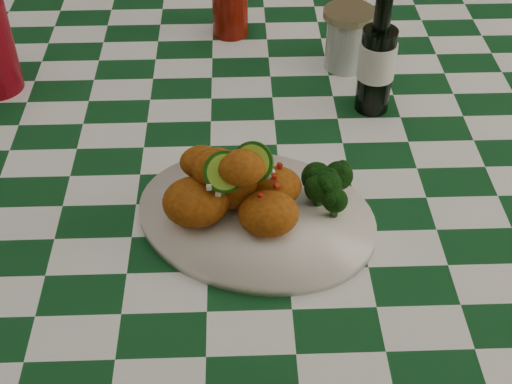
{
  "coord_description": "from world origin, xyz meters",
  "views": [
    {
      "loc": [
        0.04,
        -0.94,
        1.46
      ],
      "look_at": [
        0.06,
        -0.24,
        0.84
      ],
      "focal_mm": 50.0,
      "sensor_mm": 36.0,
      "label": 1
    }
  ],
  "objects_px": {
    "fried_chicken_pile": "(242,183)",
    "wooden_chair_right": "(329,57)",
    "plate": "(256,217)",
    "dining_table": "(219,283)",
    "mason_jar": "(347,39)",
    "beer_bottle": "(378,51)",
    "ketchup_bottle": "(230,0)",
    "wooden_chair_left": "(98,53)"
  },
  "relations": [
    {
      "from": "ketchup_bottle",
      "to": "beer_bottle",
      "type": "distance_m",
      "value": 0.35
    },
    {
      "from": "beer_bottle",
      "to": "wooden_chair_right",
      "type": "distance_m",
      "value": 0.81
    },
    {
      "from": "mason_jar",
      "to": "beer_bottle",
      "type": "height_order",
      "value": "beer_bottle"
    },
    {
      "from": "dining_table",
      "to": "fried_chicken_pile",
      "type": "distance_m",
      "value": 0.52
    },
    {
      "from": "dining_table",
      "to": "mason_jar",
      "type": "relative_size",
      "value": 15.31
    },
    {
      "from": "wooden_chair_right",
      "to": "beer_bottle",
      "type": "bearing_deg",
      "value": -88.94
    },
    {
      "from": "fried_chicken_pile",
      "to": "plate",
      "type": "bearing_deg",
      "value": 0.0
    },
    {
      "from": "dining_table",
      "to": "plate",
      "type": "relative_size",
      "value": 5.07
    },
    {
      "from": "fried_chicken_pile",
      "to": "mason_jar",
      "type": "xyz_separation_m",
      "value": [
        0.19,
        0.4,
        -0.02
      ]
    },
    {
      "from": "beer_bottle",
      "to": "dining_table",
      "type": "bearing_deg",
      "value": -173.64
    },
    {
      "from": "dining_table",
      "to": "ketchup_bottle",
      "type": "relative_size",
      "value": 11.93
    },
    {
      "from": "plate",
      "to": "mason_jar",
      "type": "bearing_deg",
      "value": 66.52
    },
    {
      "from": "mason_jar",
      "to": "wooden_chair_left",
      "type": "xyz_separation_m",
      "value": [
        -0.56,
        0.6,
        -0.37
      ]
    },
    {
      "from": "fried_chicken_pile",
      "to": "wooden_chair_right",
      "type": "distance_m",
      "value": 1.06
    },
    {
      "from": "wooden_chair_left",
      "to": "beer_bottle",
      "type": "bearing_deg",
      "value": -42.32
    },
    {
      "from": "beer_bottle",
      "to": "fried_chicken_pile",
      "type": "bearing_deg",
      "value": -129.22
    },
    {
      "from": "dining_table",
      "to": "wooden_chair_left",
      "type": "bearing_deg",
      "value": 113.25
    },
    {
      "from": "mason_jar",
      "to": "beer_bottle",
      "type": "bearing_deg",
      "value": -78.47
    },
    {
      "from": "mason_jar",
      "to": "wooden_chair_right",
      "type": "bearing_deg",
      "value": 84.33
    },
    {
      "from": "fried_chicken_pile",
      "to": "wooden_chair_right",
      "type": "bearing_deg",
      "value": 75.56
    },
    {
      "from": "wooden_chair_right",
      "to": "plate",
      "type": "bearing_deg",
      "value": -99.97
    },
    {
      "from": "mason_jar",
      "to": "beer_bottle",
      "type": "relative_size",
      "value": 0.51
    },
    {
      "from": "plate",
      "to": "wooden_chair_left",
      "type": "height_order",
      "value": "wooden_chair_left"
    },
    {
      "from": "beer_bottle",
      "to": "ketchup_bottle",
      "type": "bearing_deg",
      "value": 131.83
    },
    {
      "from": "ketchup_bottle",
      "to": "wooden_chair_right",
      "type": "relative_size",
      "value": 0.15
    },
    {
      "from": "ketchup_bottle",
      "to": "beer_bottle",
      "type": "bearing_deg",
      "value": -48.17
    },
    {
      "from": "wooden_chair_right",
      "to": "ketchup_bottle",
      "type": "bearing_deg",
      "value": -117.35
    },
    {
      "from": "wooden_chair_left",
      "to": "wooden_chair_right",
      "type": "xyz_separation_m",
      "value": [
        0.62,
        -0.04,
        -0.0
      ]
    },
    {
      "from": "dining_table",
      "to": "beer_bottle",
      "type": "xyz_separation_m",
      "value": [
        0.26,
        0.03,
        0.5
      ]
    },
    {
      "from": "plate",
      "to": "wooden_chair_right",
      "type": "height_order",
      "value": "wooden_chair_right"
    },
    {
      "from": "dining_table",
      "to": "fried_chicken_pile",
      "type": "height_order",
      "value": "fried_chicken_pile"
    },
    {
      "from": "ketchup_bottle",
      "to": "mason_jar",
      "type": "relative_size",
      "value": 1.28
    },
    {
      "from": "mason_jar",
      "to": "wooden_chair_right",
      "type": "xyz_separation_m",
      "value": [
        0.06,
        0.56,
        -0.37
      ]
    },
    {
      "from": "dining_table",
      "to": "wooden_chair_left",
      "type": "distance_m",
      "value": 0.83
    },
    {
      "from": "mason_jar",
      "to": "beer_bottle",
      "type": "xyz_separation_m",
      "value": [
        0.03,
        -0.13,
        0.05
      ]
    },
    {
      "from": "fried_chicken_pile",
      "to": "mason_jar",
      "type": "relative_size",
      "value": 1.53
    },
    {
      "from": "ketchup_bottle",
      "to": "wooden_chair_left",
      "type": "xyz_separation_m",
      "value": [
        -0.36,
        0.47,
        -0.38
      ]
    },
    {
      "from": "dining_table",
      "to": "fried_chicken_pile",
      "type": "bearing_deg",
      "value": -78.93
    },
    {
      "from": "wooden_chair_right",
      "to": "mason_jar",
      "type": "bearing_deg",
      "value": -92.23
    },
    {
      "from": "plate",
      "to": "beer_bottle",
      "type": "bearing_deg",
      "value": 53.19
    },
    {
      "from": "wooden_chair_right",
      "to": "fried_chicken_pile",
      "type": "bearing_deg",
      "value": -100.99
    },
    {
      "from": "dining_table",
      "to": "wooden_chair_left",
      "type": "relative_size",
      "value": 1.75
    }
  ]
}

